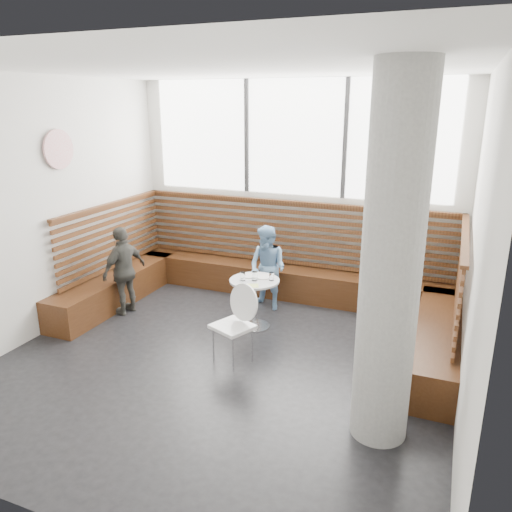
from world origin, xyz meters
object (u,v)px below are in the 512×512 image
at_px(adult_man, 390,278).
at_px(child_back, 268,268).
at_px(concrete_column, 391,265).
at_px(cafe_table, 255,293).
at_px(child_left, 124,270).
at_px(cafe_chair, 235,317).

xyz_separation_m(adult_man, child_back, (-1.75, 0.39, -0.21)).
bearing_deg(concrete_column, cafe_table, 139.22).
relative_size(cafe_table, adult_man, 0.41).
height_order(concrete_column, child_left, concrete_column).
bearing_deg(concrete_column, adult_man, 96.22).
relative_size(cafe_table, cafe_chair, 0.74).
bearing_deg(child_left, cafe_table, 108.64).
relative_size(concrete_column, child_left, 2.56).
distance_m(concrete_column, cafe_chair, 2.18).
distance_m(cafe_table, child_back, 0.69).
bearing_deg(cafe_table, concrete_column, -40.78).
bearing_deg(child_back, child_left, -135.81).
bearing_deg(child_left, concrete_column, 81.36).
bearing_deg(adult_man, cafe_table, 93.47).
relative_size(adult_man, child_back, 1.35).
relative_size(concrete_column, adult_man, 1.95).
height_order(cafe_table, child_left, child_left).
bearing_deg(cafe_chair, adult_man, 60.12).
height_order(cafe_chair, child_left, child_left).
height_order(cafe_table, adult_man, adult_man).
distance_m(adult_man, child_back, 1.80).
bearing_deg(cafe_chair, child_back, 120.33).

